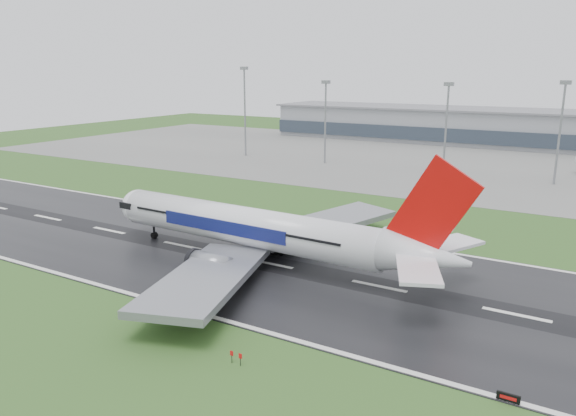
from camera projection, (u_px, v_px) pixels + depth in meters
The scene contains 10 objects.
ground at pixel (379, 287), 85.10m from camera, with size 520.00×520.00×0.00m, color #284E1C.
runway at pixel (379, 286), 85.08m from camera, with size 400.00×45.00×0.10m, color black.
apron at pixel (513, 167), 189.36m from camera, with size 400.00×130.00×0.08m, color slate.
terminal at pixel (538, 130), 237.59m from camera, with size 240.00×36.00×15.00m, color gray.
main_airliner at pixel (267, 206), 92.78m from camera, with size 68.84×65.56×20.32m, color white, non-canonical shape.
runway_sign at pixel (508, 398), 55.32m from camera, with size 2.30×0.26×1.04m, color black, non-canonical shape.
floodmast_0 at pixel (245, 114), 211.54m from camera, with size 0.64×0.64×32.77m, color gray.
floodmast_1 at pixel (325, 124), 194.94m from camera, with size 0.64×0.64×28.02m, color gray.
floodmast_2 at pixel (446, 131), 173.80m from camera, with size 0.64×0.64×27.84m, color gray.
floodmast_3 at pixel (559, 136), 157.58m from camera, with size 0.64×0.64×28.69m, color gray.
Camera 1 is at (28.40, -75.63, 32.62)m, focal length 34.24 mm.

